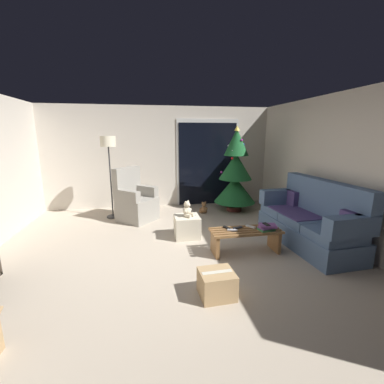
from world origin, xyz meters
The scene contains 20 objects.
ground_plane centered at (0.00, 0.00, 0.00)m, with size 7.00×7.00×0.00m, color #B2A38E.
wall_back centered at (0.00, 3.06, 1.25)m, with size 5.72×0.12×2.50m, color beige.
wall_right centered at (2.86, 0.00, 1.25)m, with size 0.12×6.00×2.50m, color beige.
patio_door_frame centered at (1.22, 2.99, 1.10)m, with size 1.60×0.02×2.20m, color silver.
patio_door_glass centered at (1.22, 2.97, 1.05)m, with size 1.50×0.02×2.10m, color black.
couch centered at (2.32, 0.14, 0.40)m, with size 0.88×1.98×1.08m.
coffee_table centered at (1.12, 0.02, 0.25)m, with size 1.10×0.40×0.37m.
remote_silver centered at (0.90, 0.01, 0.39)m, with size 0.04×0.16×0.02m, color #ADADB2.
remote_black centered at (0.85, 0.11, 0.39)m, with size 0.04×0.16×0.02m, color black.
remote_graphite centered at (1.02, 0.09, 0.39)m, with size 0.04×0.16×0.02m, color #333338.
remote_white centered at (1.24, 0.10, 0.39)m, with size 0.04×0.16×0.02m, color silver.
book_stack centered at (1.44, -0.06, 0.42)m, with size 0.29×0.23×0.09m.
cell_phone centered at (1.42, -0.06, 0.47)m, with size 0.07×0.14×0.01m, color black.
christmas_tree centered at (1.72, 2.22, 0.89)m, with size 0.98×0.98×2.01m.
armchair centered at (-0.62, 1.95, 0.40)m, with size 0.97×0.97×1.13m.
floor_lamp centered at (-1.13, 2.21, 1.51)m, with size 0.32×0.32×1.78m.
ottoman centered at (0.32, 0.79, 0.19)m, with size 0.44×0.44×0.39m, color beige.
teddy_bear_cream centered at (0.33, 0.79, 0.51)m, with size 0.21×0.21×0.29m.
teddy_bear_chestnut_by_tree centered at (0.94, 2.12, 0.12)m, with size 0.20×0.20×0.29m.
cardboard_box_taped_mid_floor centered at (0.38, -1.00, 0.15)m, with size 0.41×0.37×0.30m.
Camera 1 is at (-0.36, -3.54, 1.82)m, focal length 24.11 mm.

